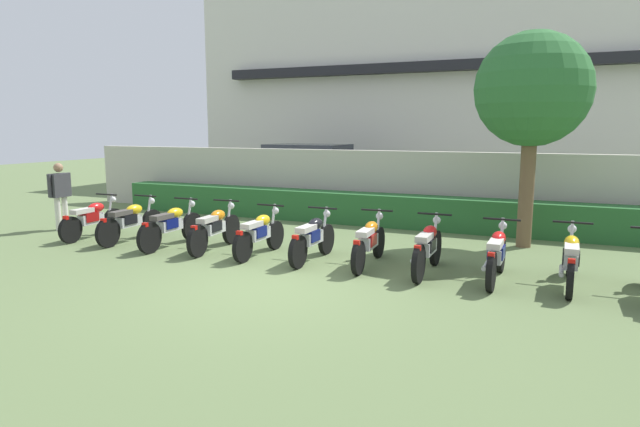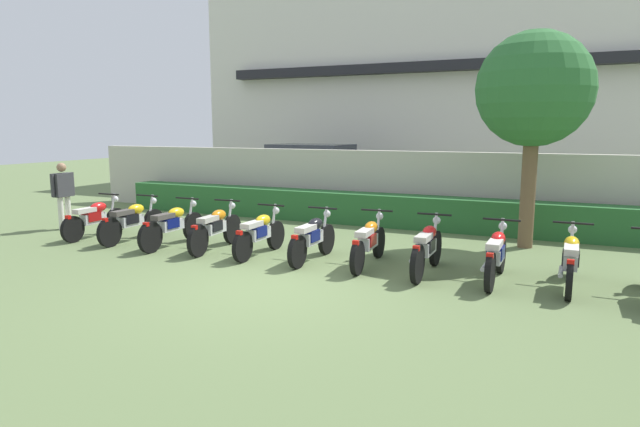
% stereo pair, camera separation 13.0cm
% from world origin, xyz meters
% --- Properties ---
extents(ground, '(60.00, 60.00, 0.00)m').
position_xyz_m(ground, '(0.00, 0.00, 0.00)').
color(ground, '#607547').
extents(building, '(20.35, 6.50, 8.69)m').
position_xyz_m(building, '(0.00, 15.91, 4.35)').
color(building, silver).
rests_on(building, ground).
extents(compound_wall, '(19.33, 0.30, 1.86)m').
position_xyz_m(compound_wall, '(0.00, 6.51, 0.93)').
color(compound_wall, '#BCB7A8').
rests_on(compound_wall, ground).
extents(hedge_row, '(15.47, 0.70, 0.79)m').
position_xyz_m(hedge_row, '(0.00, 5.81, 0.40)').
color(hedge_row, '#28602D').
rests_on(hedge_row, ground).
extents(parked_car, '(4.62, 2.34, 1.89)m').
position_xyz_m(parked_car, '(-3.69, 9.72, 0.94)').
color(parked_car, black).
rests_on(parked_car, ground).
extents(tree_near_inspector, '(2.28, 2.28, 4.35)m').
position_xyz_m(tree_near_inspector, '(3.50, 4.61, 3.17)').
color(tree_near_inspector, brown).
rests_on(tree_near_inspector, ground).
extents(motorcycle_in_row_0, '(0.60, 1.84, 0.95)m').
position_xyz_m(motorcycle_in_row_0, '(-5.42, 1.69, 0.44)').
color(motorcycle_in_row_0, black).
rests_on(motorcycle_in_row_0, ground).
extents(motorcycle_in_row_1, '(0.60, 1.94, 0.96)m').
position_xyz_m(motorcycle_in_row_1, '(-4.34, 1.72, 0.45)').
color(motorcycle_in_row_1, black).
rests_on(motorcycle_in_row_1, ground).
extents(motorcycle_in_row_2, '(0.60, 1.97, 0.97)m').
position_xyz_m(motorcycle_in_row_2, '(-3.19, 1.66, 0.45)').
color(motorcycle_in_row_2, black).
rests_on(motorcycle_in_row_2, ground).
extents(motorcycle_in_row_3, '(0.60, 1.94, 0.97)m').
position_xyz_m(motorcycle_in_row_3, '(-2.19, 1.76, 0.45)').
color(motorcycle_in_row_3, black).
rests_on(motorcycle_in_row_3, ground).
extents(motorcycle_in_row_4, '(0.60, 1.80, 0.95)m').
position_xyz_m(motorcycle_in_row_4, '(-1.13, 1.71, 0.44)').
color(motorcycle_in_row_4, black).
rests_on(motorcycle_in_row_4, ground).
extents(motorcycle_in_row_5, '(0.60, 1.81, 0.95)m').
position_xyz_m(motorcycle_in_row_5, '(-0.02, 1.73, 0.45)').
color(motorcycle_in_row_5, black).
rests_on(motorcycle_in_row_5, ground).
extents(motorcycle_in_row_6, '(0.60, 1.94, 0.95)m').
position_xyz_m(motorcycle_in_row_6, '(1.05, 1.83, 0.44)').
color(motorcycle_in_row_6, black).
rests_on(motorcycle_in_row_6, ground).
extents(motorcycle_in_row_7, '(0.60, 1.91, 0.97)m').
position_xyz_m(motorcycle_in_row_7, '(2.13, 1.71, 0.46)').
color(motorcycle_in_row_7, black).
rests_on(motorcycle_in_row_7, ground).
extents(motorcycle_in_row_8, '(0.60, 1.84, 0.96)m').
position_xyz_m(motorcycle_in_row_8, '(3.25, 1.69, 0.45)').
color(motorcycle_in_row_8, black).
rests_on(motorcycle_in_row_8, ground).
extents(motorcycle_in_row_9, '(0.60, 1.93, 0.96)m').
position_xyz_m(motorcycle_in_row_9, '(4.32, 1.82, 0.45)').
color(motorcycle_in_row_9, black).
rests_on(motorcycle_in_row_9, ground).
extents(inspector_person, '(0.22, 0.66, 1.62)m').
position_xyz_m(inspector_person, '(-6.86, 2.12, 0.95)').
color(inspector_person, silver).
rests_on(inspector_person, ground).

